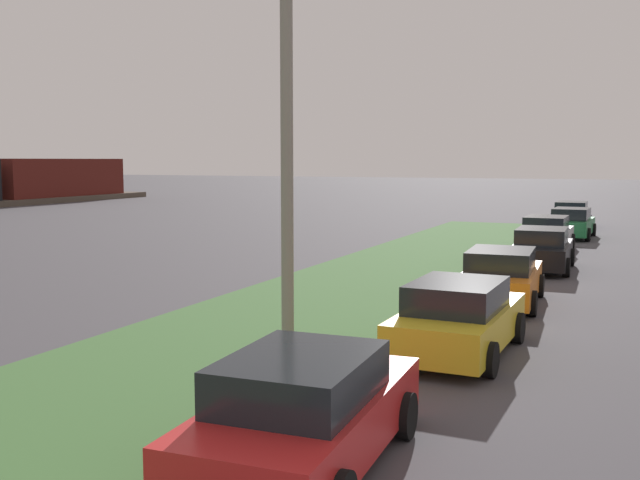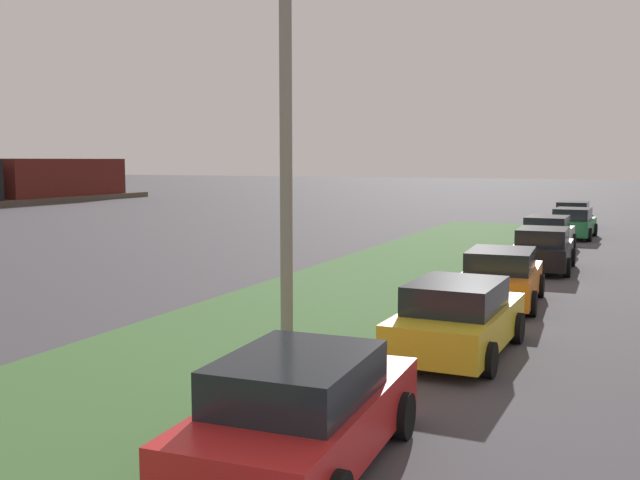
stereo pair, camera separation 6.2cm
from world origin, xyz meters
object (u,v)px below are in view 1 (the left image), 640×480
Objects in this scene: parked_car_red at (305,412)px; streetlight at (304,128)px; parked_car_silver at (546,234)px; parked_car_blue at (571,215)px; parked_car_orange at (501,277)px; parked_car_yellow at (458,318)px; parked_car_black at (542,250)px; parked_car_green at (571,223)px.

streetlight reaches higher than parked_car_red.
parked_car_blue is (11.71, -0.01, 0.00)m from parked_car_silver.
parked_car_orange is at bearing -178.12° from parked_car_silver.
parked_car_yellow is 12.10m from parked_car_black.
parked_car_black is (18.16, -0.62, 0.00)m from parked_car_red.
parked_car_silver is 5.84m from parked_car_green.
parked_car_orange is (5.43, 0.12, 0.00)m from parked_car_yellow.
parked_car_blue is at bearing -2.63° from parked_car_orange.
parked_car_silver is 19.66m from streetlight.
parked_car_orange is 8.20m from streetlight.
parked_car_black is at bearing 0.91° from parked_car_yellow.
streetlight reaches higher than parked_car_orange.
parked_car_yellow is 0.58× the size of streetlight.
parked_car_orange is 1.02× the size of parked_car_silver.
parked_car_yellow is at bearing 178.05° from parked_car_orange.
parked_car_red and parked_car_silver have the same top height.
parked_car_silver is at bearing 3.31° from parked_car_black.
parked_car_black is 11.45m from parked_car_green.
streetlight reaches higher than parked_car_green.
parked_car_silver is 11.71m from parked_car_blue.
streetlight reaches higher than parked_car_black.
parked_car_silver is at bearing -6.74° from streetlight.
parked_car_red is 29.61m from parked_car_green.
streetlight reaches higher than parked_car_blue.
parked_car_blue is at bearing -2.73° from parked_car_red.
parked_car_yellow and parked_car_orange have the same top height.
streetlight is at bearing 22.45° from parked_car_red.
parked_car_blue is (17.34, 0.49, 0.00)m from parked_car_black.
streetlight is (-13.55, 2.77, 3.67)m from parked_car_black.
parked_car_green is 5.92m from parked_car_blue.
parked_car_silver is 0.99× the size of parked_car_green.
streetlight is at bearing 156.59° from parked_car_orange.
streetlight is (-1.45, 2.65, 3.67)m from parked_car_yellow.
streetlight reaches higher than parked_car_silver.
parked_car_orange and parked_car_blue have the same top height.
streetlight is (-6.88, 2.53, 3.67)m from parked_car_orange.
streetlight is at bearing 175.53° from parked_car_green.
parked_car_yellow and parked_car_blue have the same top height.
parked_car_black is at bearing -5.26° from parked_car_orange.
parked_car_blue is at bearing -4.22° from streetlight.
parked_car_red is at bearing -179.64° from parked_car_silver.
parked_car_green is at bearing -4.38° from parked_car_silver.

